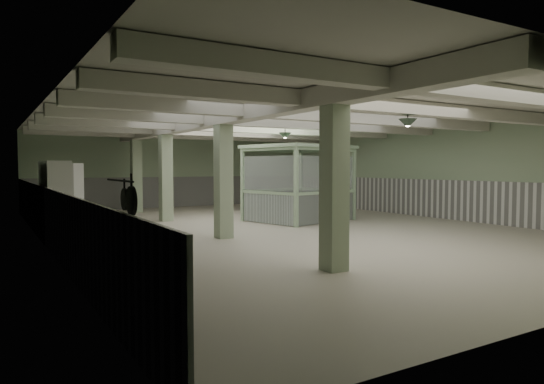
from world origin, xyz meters
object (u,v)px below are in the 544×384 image
prep_counter (102,255)px  walkin_cooler (56,202)px  filing_cabinet (346,202)px  guard_booth (299,171)px

prep_counter → walkin_cooler: 5.50m
prep_counter → filing_cabinet: filing_cabinet is taller
guard_booth → filing_cabinet: (2.07, -0.25, -1.23)m
prep_counter → walkin_cooler: bearing=90.9°
prep_counter → filing_cabinet: 11.99m
prep_counter → walkin_cooler: walkin_cooler is taller
prep_counter → guard_booth: guard_booth is taller
guard_booth → walkin_cooler: bearing=171.1°
prep_counter → guard_booth: (8.35, 6.19, 1.41)m
prep_counter → filing_cabinet: bearing=29.7°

